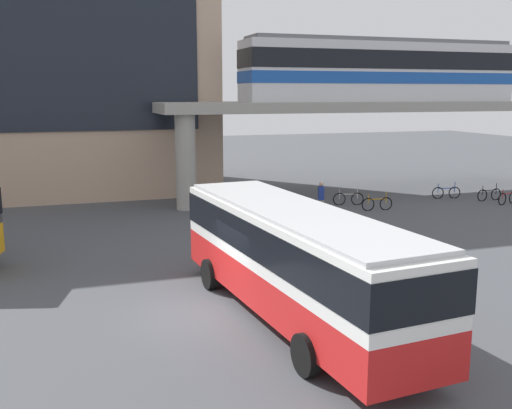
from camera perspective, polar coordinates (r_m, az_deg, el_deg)
ground_plane at (r=27.03m, az=-9.87°, el=-2.96°), size 120.00×120.00×0.00m
elevated_platform at (r=39.10m, az=12.27°, el=8.42°), size 29.19×5.74×5.80m
train at (r=38.91m, az=11.97°, el=12.62°), size 18.07×2.96×3.84m
bus_main at (r=16.40m, az=3.63°, el=-4.61°), size 3.54×11.23×3.22m
bicycle_black at (r=37.84m, az=21.60°, el=0.90°), size 1.79×0.20×1.04m
bicycle_red at (r=37.05m, az=23.15°, el=0.59°), size 1.74×0.56×1.04m
bicycle_blue at (r=37.74m, az=17.90°, el=1.11°), size 1.76×0.45×1.04m
bicycle_silver at (r=34.22m, az=8.92°, el=0.56°), size 1.75×0.49×1.04m
bicycle_orange at (r=32.92m, az=11.62°, el=0.07°), size 1.79×0.24×1.04m
pedestrian_by_bike_rack at (r=30.80m, az=6.29°, el=0.44°), size 0.35×0.45×1.81m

